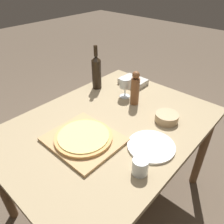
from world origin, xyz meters
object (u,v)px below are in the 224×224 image
(small_bowl, at_px, (167,118))
(wine_bottle, at_px, (97,72))
(wine_glass, at_px, (125,84))
(pizza, at_px, (84,137))
(pepper_mill, at_px, (135,89))

(small_bowl, bearing_deg, wine_bottle, 177.93)
(wine_glass, xyz_separation_m, small_bowl, (0.38, -0.06, -0.08))
(wine_glass, bearing_deg, wine_bottle, -171.23)
(pizza, distance_m, small_bowl, 0.53)
(pizza, bearing_deg, wine_glass, 104.87)
(wine_bottle, distance_m, pepper_mill, 0.36)
(pepper_mill, distance_m, wine_glass, 0.11)
(pizza, relative_size, wine_bottle, 0.95)
(wine_glass, bearing_deg, small_bowl, -9.12)
(small_bowl, bearing_deg, pizza, -117.47)
(pizza, bearing_deg, wine_bottle, 128.57)
(pepper_mill, relative_size, small_bowl, 1.70)
(pepper_mill, xyz_separation_m, wine_glass, (-0.11, 0.03, -0.01))
(pepper_mill, height_order, wine_glass, pepper_mill)
(pepper_mill, height_order, small_bowl, pepper_mill)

